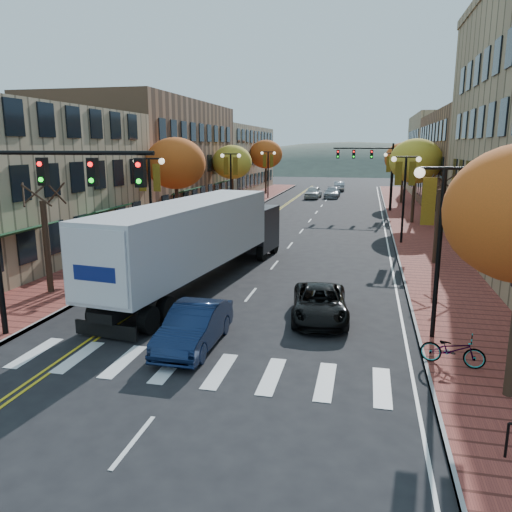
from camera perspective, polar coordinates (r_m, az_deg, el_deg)
The scene contains 29 objects.
ground at distance 14.24m, azimuth -10.14°, elevation -15.88°, with size 200.00×200.00×0.00m, color black.
sidewalk_left at distance 46.66m, azimuth -5.11°, elevation 4.22°, with size 4.00×85.00×0.15m, color brown.
sidewalk_right at distance 44.68m, azimuth 17.52°, elevation 3.33°, with size 4.00×85.00×0.15m, color brown.
building_left_mid at distance 52.38m, azimuth -12.57°, elevation 10.83°, with size 12.00×24.00×11.00m, color brown.
building_left_far at distance 75.80m, azimuth -4.45°, elevation 10.93°, with size 12.00×26.00×9.50m, color #9E8966.
building_right_mid at distance 55.20m, azimuth 27.04°, elevation 9.34°, with size 15.00×24.00×10.00m, color brown.
building_right_far at distance 76.71m, azimuth 23.06°, elevation 10.57°, with size 15.00×20.00×11.00m, color #9E8966.
tree_left_a at distance 24.44m, azimuth -22.78°, elevation 0.95°, with size 0.28×0.28×4.20m.
tree_left_b at distance 38.20m, azimuth -9.17°, elevation 10.40°, with size 4.48×4.48×7.21m.
tree_left_c at distance 53.41m, azimuth -2.75°, elevation 10.66°, with size 4.16×4.16×6.69m.
tree_left_d at distance 70.92m, azimuth 1.14°, elevation 11.55°, with size 4.61×4.61×7.42m.
tree_right_b at distance 30.10m, azimuth 20.00°, elevation 3.18°, with size 0.28×0.28×4.20m.
tree_right_c at distance 45.70m, azimuth 17.81°, elevation 10.28°, with size 4.48×4.48×7.21m.
tree_right_d at distance 61.65m, azimuth 16.51°, elevation 10.63°, with size 4.35×4.35×7.00m.
lamp_left_b at distance 30.32m, azimuth -12.02°, elevation 7.61°, with size 1.96×0.36×6.05m.
lamp_left_c at distance 47.26m, azimuth -2.90°, elevation 9.50°, with size 1.96×0.36×6.05m.
lamp_left_d at distance 64.78m, azimuth 1.39°, elevation 10.31°, with size 1.96×0.36×6.05m.
lamp_right_a at distance 17.84m, azimuth 20.42°, elevation 3.89°, with size 1.96×0.36×6.05m.
lamp_right_b at distance 35.67m, azimuth 16.64°, elevation 8.05°, with size 1.96×0.36×6.05m.
lamp_right_c at distance 53.62m, azimuth 15.37°, elevation 9.43°, with size 1.96×0.36×6.05m.
traffic_mast_near at distance 18.00m, azimuth -23.38°, elevation 5.74°, with size 6.10×0.35×7.00m.
traffic_mast_far at distance 53.54m, azimuth 13.22°, elevation 10.21°, with size 6.10×0.34×7.00m.
semi_truck at distance 24.48m, azimuth -6.21°, elevation 2.37°, with size 4.77×17.00×4.20m.
navy_sedan at distance 17.21m, azimuth -7.09°, elevation -7.98°, with size 1.54×4.43×1.46m, color #0D1936.
black_suv at distance 19.94m, azimuth 7.29°, elevation -5.37°, with size 2.13×4.62×1.28m, color black.
car_far_white at distance 66.27m, azimuth 6.57°, elevation 7.25°, with size 1.88×4.68×1.59m, color silver.
car_far_silver at distance 67.38m, azimuth 8.70°, elevation 7.18°, with size 1.94×4.77×1.38m, color #97969D.
car_far_oncoming at distance 78.29m, azimuth 9.50°, elevation 7.89°, with size 1.53×4.40×1.45m, color #A7A8AE.
bicycle at distance 16.58m, azimuth 21.56°, elevation -9.91°, with size 0.66×1.89×0.99m, color gray.
Camera 1 is at (5.03, -11.51, 6.71)m, focal length 35.00 mm.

